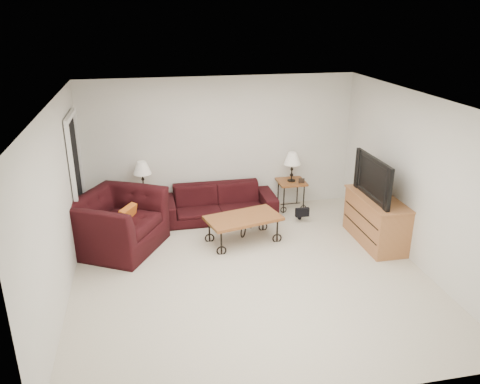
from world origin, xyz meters
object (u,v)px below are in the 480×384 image
Objects in this scene: sofa at (219,203)px; side_table_left at (145,206)px; side_table_right at (291,195)px; tv_stand at (376,220)px; coffee_table at (243,229)px; lamp_right at (292,167)px; lamp_left at (143,177)px; armchair at (118,223)px; television at (379,178)px; backpack at (300,207)px.

sofa reaches higher than side_table_left.
side_table_right is 0.43× the size of tv_stand.
lamp_right is at bearing 45.44° from coffee_table.
lamp_left reaches higher than sofa.
sofa is 1.33m from side_table_left.
side_table_left is 1.11m from armchair.
television is 2.36× the size of backpack.
lamp_right is 0.80m from backpack.
lamp_left reaches higher than tv_stand.
lamp_right is at bearing 88.88° from backpack.
television reaches higher than lamp_right.
armchair is at bearing -154.55° from sofa.
lamp_right is at bearing 0.00° from side_table_left.
armchair is at bearing -113.12° from lamp_left.
television reaches higher than armchair.
side_table_left is 2.80m from lamp_right.
armchair is 1.04× the size of tv_stand.
lamp_left is (-1.31, 0.18, 0.53)m from sofa.
tv_stand reaches higher than side_table_right.
lamp_right is 0.43× the size of tv_stand.
lamp_right is 1.13× the size of backpack.
armchair is (-3.17, -1.01, 0.16)m from side_table_right.
side_table_left reaches higher than backpack.
side_table_right is at bearing 7.20° from sofa.
television reaches higher than side_table_right.
side_table_left is at bearing -180.00° from side_table_right.
side_table_left is at bearing 172.20° from sofa.
armchair reaches higher than tv_stand.
side_table_right is 0.56m from lamp_right.
armchair is 1.17× the size of television.
lamp_left is 4.01m from television.
sofa is 2.87m from television.
armchair is 4.19m from television.
side_table_left is 1.00× the size of lamp_right.
backpack is (-0.93, 1.08, -0.14)m from tv_stand.
backpack is (2.75, -0.55, -0.59)m from lamp_left.
backpack is (-0.91, 1.08, -0.87)m from television.
backpack is at bearing -52.36° from armchair.
sofa reaches higher than coffee_table.
tv_stand is at bearing -23.88° from side_table_left.
tv_stand is 1.43m from backpack.
sofa is 1.43m from lamp_left.
lamp_left reaches higher than side_table_left.
backpack reaches higher than coffee_table.
armchair is at bearing 174.65° from coffee_table.
armchair is at bearing -173.39° from backpack.
sofa is at bearing 103.58° from coffee_table.
lamp_left is 4.04m from tv_stand.
lamp_left is (0.00, 0.00, 0.56)m from side_table_left.
television is at bearing -11.57° from coffee_table.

